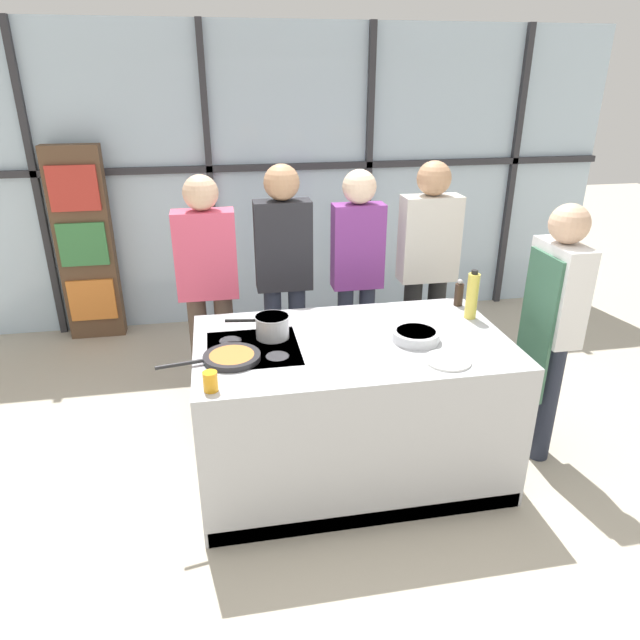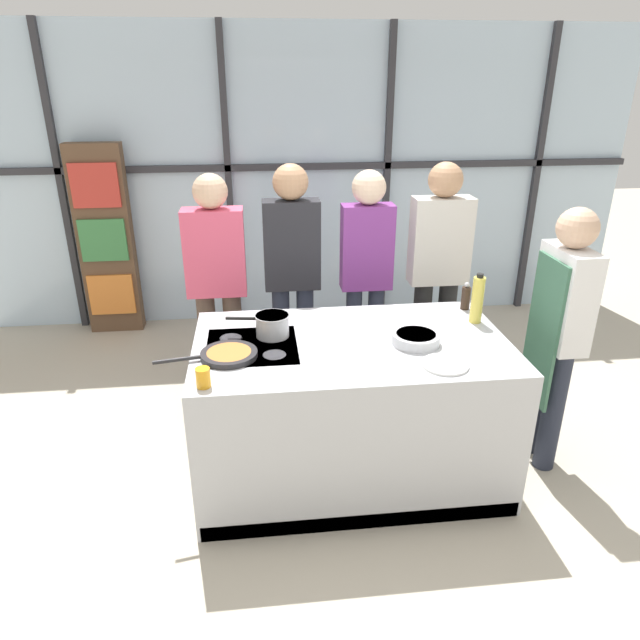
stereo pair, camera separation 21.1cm
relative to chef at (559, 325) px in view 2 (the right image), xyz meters
name	(u,v)px [view 2 (the right image)]	position (x,y,z in m)	size (l,w,h in m)	color
ground_plane	(348,468)	(-1.26, 0.02, -0.96)	(18.00, 18.00, 0.00)	#BCB29E
back_window_wall	(308,180)	(-1.26, 2.65, 0.44)	(6.40, 0.10, 2.80)	silver
bookshelf	(106,241)	(-3.21, 2.47, -0.06)	(0.50, 0.19, 1.80)	brown
demo_island	(350,408)	(-1.27, 0.01, -0.50)	(1.84, 1.08, 0.92)	#B7BABF
chef	(559,325)	(0.00, 0.00, 0.00)	(0.23, 0.41, 1.68)	#232838
spectator_far_left	(217,277)	(-2.09, 1.03, 0.04)	(0.43, 0.24, 1.74)	#47382D
spectator_center_left	(292,268)	(-1.54, 1.03, 0.09)	(0.41, 0.25, 1.80)	#232838
spectator_center_right	(366,268)	(-0.99, 1.03, 0.07)	(0.38, 0.24, 1.74)	#232838
spectator_far_right	(438,265)	(-0.44, 1.03, 0.07)	(0.44, 0.25, 1.79)	black
frying_pan	(227,354)	(-1.98, -0.11, -0.03)	(0.56, 0.31, 0.03)	#232326
saucepan	(272,325)	(-1.72, 0.14, 0.03)	(0.38, 0.20, 0.14)	silver
white_plate	(445,365)	(-0.81, -0.34, -0.04)	(0.25, 0.25, 0.01)	white
mixing_bowl	(416,338)	(-0.90, -0.06, -0.01)	(0.28, 0.28, 0.06)	silver
oil_bottle	(477,299)	(-0.44, 0.21, 0.11)	(0.07, 0.07, 0.32)	#E0CC4C
pepper_grinder	(466,297)	(-0.43, 0.42, 0.04)	(0.06, 0.06, 0.19)	#332319
juice_glass_near	(203,378)	(-2.08, -0.42, 0.01)	(0.07, 0.07, 0.10)	orange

